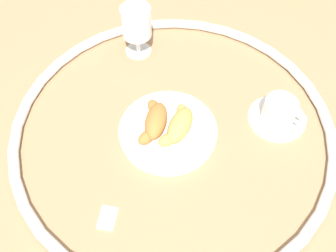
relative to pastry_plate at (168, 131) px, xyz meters
The scene contains 8 objects.
ground_plane 0.02m from the pastry_plate, 33.28° to the right, with size 2.20×2.20×0.00m, color #997551.
table_chrome_rim 0.01m from the pastry_plate, 33.28° to the right, with size 0.74×0.74×0.02m, color silver.
pastry_plate is the anchor object (origin of this frame).
croissant_large 0.04m from the pastry_plate, 66.45° to the right, with size 0.13×0.08×0.04m.
croissant_small 0.04m from the pastry_plate, 112.51° to the left, with size 0.12×0.10×0.04m.
coffee_cup_near 0.26m from the pastry_plate, 46.00° to the right, with size 0.14×0.14×0.06m.
juice_glass_left 0.29m from the pastry_plate, 51.49° to the left, with size 0.08×0.08×0.14m.
sugar_packet 0.24m from the pastry_plate, behind, with size 0.05×0.03×0.01m, color white.
Camera 1 is at (-0.45, -0.30, 0.79)m, focal length 44.21 mm.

